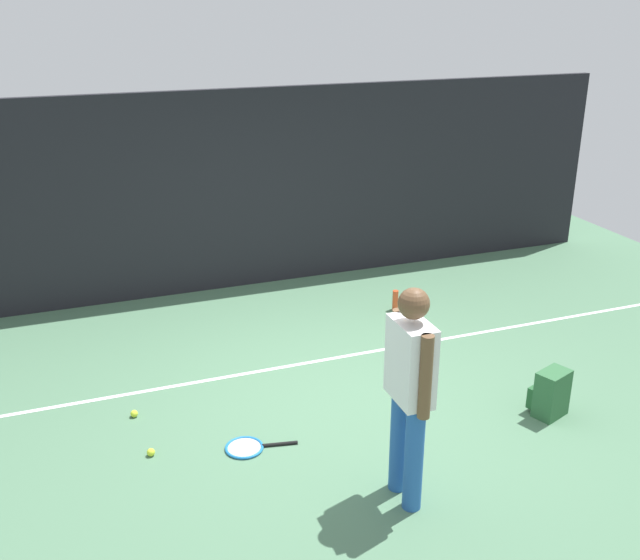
% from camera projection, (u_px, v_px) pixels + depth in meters
% --- Properties ---
extents(ground_plane, '(12.00, 12.00, 0.00)m').
position_uv_depth(ground_plane, '(335.00, 392.00, 6.95)').
color(ground_plane, '#4C7556').
extents(back_fence, '(10.00, 0.10, 2.50)m').
position_uv_depth(back_fence, '(248.00, 190.00, 9.10)').
color(back_fence, black).
rests_on(back_fence, ground).
extents(court_line, '(9.00, 0.05, 0.00)m').
position_uv_depth(court_line, '(312.00, 362.00, 7.50)').
color(court_line, white).
rests_on(court_line, ground).
extents(tennis_player, '(0.22, 0.53, 1.70)m').
position_uv_depth(tennis_player, '(410.00, 384.00, 5.14)').
color(tennis_player, '#2659A5').
rests_on(tennis_player, ground).
extents(tennis_racket, '(0.63, 0.38, 0.03)m').
position_uv_depth(tennis_racket, '(248.00, 447.00, 6.08)').
color(tennis_racket, black).
rests_on(tennis_racket, ground).
extents(backpack, '(0.35, 0.35, 0.44)m').
position_uv_depth(backpack, '(550.00, 394.00, 6.50)').
color(backpack, '#2D6038').
rests_on(backpack, ground).
extents(tennis_ball_near_player, '(0.07, 0.07, 0.07)m').
position_uv_depth(tennis_ball_near_player, '(134.00, 414.00, 6.52)').
color(tennis_ball_near_player, '#CCE033').
rests_on(tennis_ball_near_player, ground).
extents(tennis_ball_by_fence, '(0.07, 0.07, 0.07)m').
position_uv_depth(tennis_ball_by_fence, '(418.00, 318.00, 8.43)').
color(tennis_ball_by_fence, '#CCE033').
rests_on(tennis_ball_by_fence, ground).
extents(tennis_ball_mid_court, '(0.07, 0.07, 0.07)m').
position_uv_depth(tennis_ball_mid_court, '(151.00, 452.00, 5.97)').
color(tennis_ball_mid_court, '#CCE033').
rests_on(tennis_ball_mid_court, ground).
extents(water_bottle, '(0.07, 0.07, 0.24)m').
position_uv_depth(water_bottle, '(395.00, 300.00, 8.71)').
color(water_bottle, '#D84C26').
rests_on(water_bottle, ground).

